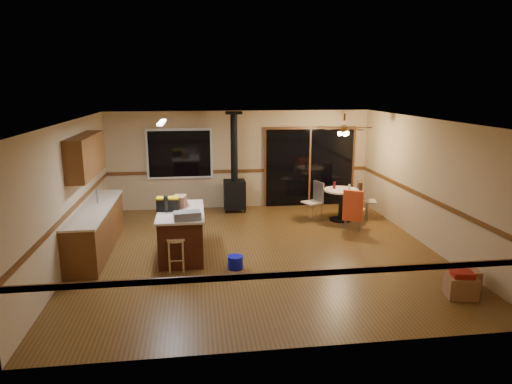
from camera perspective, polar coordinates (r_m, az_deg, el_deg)
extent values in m
plane|color=brown|center=(9.22, 0.25, -7.40)|extent=(7.00, 7.00, 0.00)
plane|color=silver|center=(8.66, 0.27, 8.93)|extent=(7.00, 7.00, 0.00)
plane|color=tan|center=(12.26, -1.98, 4.05)|extent=(7.00, 0.00, 7.00)
plane|color=tan|center=(5.54, 5.25, -7.37)|extent=(7.00, 0.00, 7.00)
plane|color=tan|center=(9.07, -22.22, -0.17)|extent=(0.00, 7.00, 7.00)
plane|color=tan|center=(9.94, 20.68, 1.06)|extent=(0.00, 7.00, 7.00)
cube|color=black|center=(12.13, -9.53, 4.74)|extent=(1.72, 0.10, 1.32)
cube|color=black|center=(12.58, 6.70, 3.05)|extent=(2.52, 0.10, 2.10)
cube|color=brown|center=(9.69, -19.33, -4.45)|extent=(0.60, 3.00, 0.86)
cube|color=beige|center=(9.57, -19.54, -1.88)|extent=(0.64, 3.04, 0.04)
cube|color=brown|center=(9.59, -20.50, 4.31)|extent=(0.35, 2.00, 0.80)
cube|color=#3D190F|center=(9.01, -9.28, -5.18)|extent=(0.80, 1.60, 0.86)
cube|color=beige|center=(8.88, -9.39, -2.43)|extent=(0.88, 1.68, 0.04)
cube|color=black|center=(11.97, -2.69, -0.30)|extent=(0.55, 0.50, 0.75)
cylinder|color=black|center=(11.74, -2.76, 5.69)|extent=(0.18, 0.18, 1.77)
cylinder|color=brown|center=(11.04, 10.95, 7.78)|extent=(0.24, 0.24, 0.10)
cylinder|color=brown|center=(11.02, 11.02, 9.18)|extent=(0.05, 0.05, 0.16)
sphere|color=#FFD88C|center=(11.05, 10.93, 7.16)|extent=(0.16, 0.16, 0.16)
cube|color=white|center=(8.90, -11.70, 8.52)|extent=(0.10, 1.20, 0.04)
cube|color=slate|center=(8.23, -8.60, -2.95)|extent=(0.51, 0.32, 0.15)
cube|color=black|center=(8.89, -10.95, -1.57)|extent=(0.43, 0.25, 0.23)
cube|color=gold|center=(8.86, -10.99, -0.75)|extent=(0.44, 0.26, 0.03)
cube|color=#8C5D3E|center=(9.13, -9.53, -1.14)|extent=(0.29, 0.37, 0.22)
cylinder|color=black|center=(8.78, -11.18, -1.48)|extent=(0.09, 0.09, 0.31)
cylinder|color=#D84C8C|center=(9.01, -9.09, -1.39)|extent=(0.08, 0.08, 0.20)
cylinder|color=white|center=(9.41, -8.80, -0.83)|extent=(0.08, 0.08, 0.18)
cylinder|color=tan|center=(8.34, -9.92, -7.68)|extent=(0.36, 0.36, 0.60)
cylinder|color=#0C11AA|center=(8.36, -2.59, -8.77)|extent=(0.31, 0.31, 0.24)
cylinder|color=black|center=(11.45, 10.47, -3.39)|extent=(0.53, 0.53, 0.04)
cylinder|color=black|center=(11.36, 10.55, -1.60)|extent=(0.10, 0.10, 0.70)
cylinder|color=beige|center=(11.27, 10.63, 0.22)|extent=(0.85, 0.85, 0.04)
cylinder|color=#590C14|center=(11.29, 9.77, 0.85)|extent=(0.09, 0.09, 0.18)
cylinder|color=beige|center=(11.26, 11.59, 0.62)|extent=(0.07, 0.07, 0.13)
cube|color=#BEA78D|center=(11.24, 7.01, -1.31)|extent=(0.52, 0.52, 0.03)
cube|color=slate|center=(11.29, 7.82, 0.04)|extent=(0.18, 0.38, 0.50)
cube|color=#BEA78D|center=(10.73, 12.22, -2.20)|extent=(0.55, 0.55, 0.03)
cube|color=slate|center=(10.49, 12.06, -1.14)|extent=(0.36, 0.24, 0.50)
cube|color=#BD3915|center=(10.50, 12.01, -1.69)|extent=(0.43, 0.32, 0.70)
cube|color=#BEA78D|center=(11.62, 13.77, -1.11)|extent=(0.50, 0.50, 0.03)
cube|color=slate|center=(11.55, 12.90, 0.12)|extent=(0.14, 0.39, 0.50)
cube|color=#352314|center=(11.57, 12.77, -0.36)|extent=(0.22, 0.45, 0.70)
cube|color=#8C5D3E|center=(11.98, -9.41, -1.84)|extent=(0.55, 0.50, 0.35)
cube|color=#8C5D3E|center=(7.97, 24.26, -10.72)|extent=(0.51, 0.46, 0.34)
cube|color=#8C5D3E|center=(8.28, 24.61, -9.84)|extent=(0.48, 0.43, 0.34)
cube|color=maroon|center=(7.89, 24.40, -9.31)|extent=(0.36, 0.32, 0.08)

